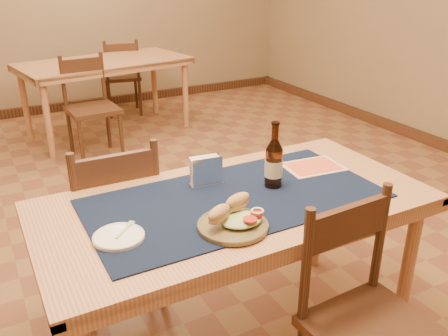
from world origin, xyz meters
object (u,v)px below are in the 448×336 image
back_table (105,69)px  chair_main_far (114,221)px  main_table (235,217)px  napkin_holder (206,171)px  sandwich_plate (234,220)px  chair_main_near (369,322)px  beer_bottle (274,163)px

back_table → chair_main_far: chair_main_far is taller
main_table → napkin_holder: (-0.05, 0.17, 0.15)m
back_table → sandwich_plate: (-0.46, -3.41, 0.12)m
back_table → chair_main_near: 3.80m
main_table → napkin_holder: 0.23m
chair_main_near → main_table: bearing=110.2°
chair_main_far → sandwich_plate: (0.26, -0.74, 0.31)m
main_table → napkin_holder: napkin_holder is taller
chair_main_far → napkin_holder: bearing=-48.2°
chair_main_far → chair_main_near: size_ratio=1.01×
back_table → chair_main_far: (-0.71, -2.67, -0.19)m
main_table → sandwich_plate: (-0.12, -0.20, 0.12)m
chair_main_far → napkin_holder: 0.60m
sandwich_plate → napkin_holder: bearing=79.0°
back_table → chair_main_far: 2.77m
beer_bottle → back_table: bearing=87.5°
beer_bottle → sandwich_plate: bearing=-145.3°
main_table → sandwich_plate: size_ratio=6.15×
chair_main_near → napkin_holder: size_ratio=6.09×
main_table → chair_main_near: bearing=-69.8°
main_table → sandwich_plate: 0.26m
chair_main_far → sandwich_plate: chair_main_far is taller
back_table → main_table: bearing=-96.0°
main_table → beer_bottle: 0.28m
back_table → beer_bottle: size_ratio=6.05×
back_table → chair_main_near: size_ratio=1.91×
sandwich_plate → main_table: bearing=58.7°
chair_main_far → sandwich_plate: 0.84m
sandwich_plate → chair_main_near: bearing=-49.0°
chair_main_near → chair_main_far: bearing=117.7°
main_table → beer_bottle: bearing=6.4°
back_table → napkin_holder: size_ratio=11.62×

